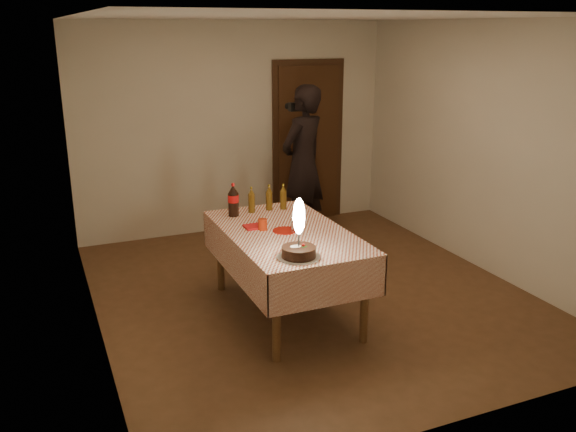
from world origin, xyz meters
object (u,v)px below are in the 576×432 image
Objects in this scene: red_plate at (285,231)px; red_cup at (263,224)px; clear_cup at (295,227)px; dining_table at (286,242)px; photographer at (303,163)px; birthday_cake at (299,243)px; amber_bottle_left at (251,201)px; cola_bottle at (233,200)px; amber_bottle_right at (283,197)px; amber_bottle_mid at (269,198)px.

red_cup is (-0.17, 0.11, 0.05)m from red_plate.
clear_cup is at bearing -36.92° from red_plate.
photographer reaches higher than dining_table.
birthday_cake reaches higher than amber_bottle_left.
clear_cup is at bearing 68.82° from birthday_cake.
dining_table is 0.72m from cola_bottle.
dining_table is at bearing 140.24° from clear_cup.
amber_bottle_right reaches higher than red_plate.
red_cup is (-0.02, 0.74, -0.07)m from birthday_cake.
red_plate is (-0.01, 0.00, 0.11)m from dining_table.
clear_cup is (0.24, -0.16, -0.01)m from red_cup.
dining_table is 0.91× the size of photographer.
birthday_cake is at bearing -103.23° from red_plate.
clear_cup is (0.07, -0.06, 0.15)m from dining_table.
amber_bottle_left is (0.07, 1.28, -0.00)m from birthday_cake.
birthday_cake is 2.19× the size of red_plate.
cola_bottle is at bearing 101.71° from red_cup.
dining_table is 3.57× the size of birthday_cake.
birthday_cake is at bearing -111.18° from clear_cup.
amber_bottle_left reaches higher than red_plate.
amber_bottle_mid is (0.28, 0.56, 0.07)m from red_cup.
red_plate is 0.86× the size of amber_bottle_right.
clear_cup is at bearing -39.76° from dining_table.
dining_table is 7.82× the size of red_plate.
birthday_cake is 1.33m from amber_bottle_right.
birthday_cake is 1.89× the size of amber_bottle_mid.
red_plate is at bearing -65.89° from cola_bottle.
amber_bottle_right is (0.42, 0.52, 0.07)m from red_cup.
cola_bottle reaches higher than clear_cup.
amber_bottle_right reaches higher than clear_cup.
cola_bottle is at bearing -135.55° from photographer.
amber_bottle_right is (0.33, -0.02, 0.00)m from amber_bottle_left.
birthday_cake reaches higher than amber_bottle_right.
birthday_cake is 1.89× the size of amber_bottle_left.
cola_bottle reaches higher than red_cup.
clear_cup is 0.72m from amber_bottle_mid.
clear_cup is at bearing -33.83° from red_cup.
amber_bottle_mid reaches higher than red_cup.
red_plate is at bearing -118.56° from photographer.
dining_table is 0.71m from amber_bottle_right.
dining_table is 0.26m from red_cup.
clear_cup is at bearing -104.13° from amber_bottle_right.
amber_bottle_left reaches higher than dining_table.
dining_table is 19.11× the size of clear_cup.
amber_bottle_right reaches higher than red_cup.
photographer is at bearing 44.45° from cola_bottle.
birthday_cake is 0.74m from red_cup.
dining_table is at bearing -82.50° from amber_bottle_left.
amber_bottle_left is (0.09, 0.54, 0.07)m from red_cup.
red_cup is 0.55m from amber_bottle_left.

